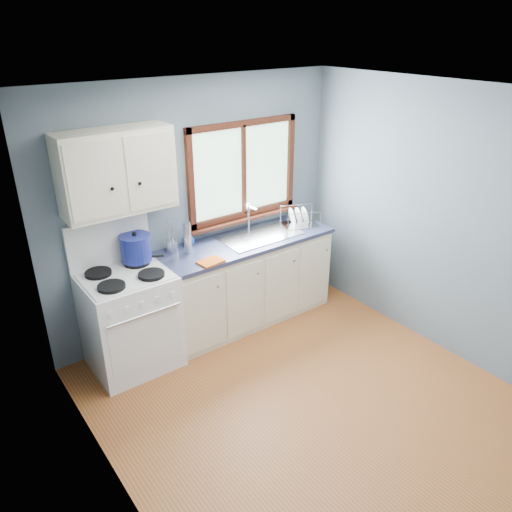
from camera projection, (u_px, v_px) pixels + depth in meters
floor at (315, 409)px, 4.18m from camera, size 3.20×3.60×0.02m
ceiling at (335, 96)px, 3.10m from camera, size 3.20×3.60×0.02m
wall_back at (198, 208)px, 4.95m from camera, size 3.20×0.02×2.50m
wall_left at (112, 355)px, 2.77m from camera, size 0.02×3.60×2.50m
wall_right at (454, 226)px, 4.50m from camera, size 0.02×3.60×2.50m
gas_range at (130, 318)px, 4.52m from camera, size 0.76×0.69×1.36m
base_cabinets at (246, 284)px, 5.27m from camera, size 1.85×0.60×0.88m
countertop at (246, 242)px, 5.06m from camera, size 1.89×0.64×0.04m
sink at (260, 241)px, 5.18m from camera, size 0.84×0.46×0.44m
window at (244, 177)px, 5.12m from camera, size 1.36×0.10×1.03m
upper_cabinets at (117, 172)px, 4.13m from camera, size 0.95×0.35×0.70m
skillet at (139, 258)px, 4.52m from camera, size 0.36×0.30×0.05m
stockpot at (136, 248)px, 4.49m from camera, size 0.35×0.35×0.28m
utensil_crock at (172, 246)px, 4.76m from camera, size 0.13×0.13×0.34m
thermos at (187, 238)px, 4.70m from camera, size 0.09×0.09×0.32m
soap_bottle at (189, 235)px, 4.83m from camera, size 0.14×0.14×0.27m
dish_towel at (211, 262)px, 4.58m from camera, size 0.25×0.19×0.02m
dish_rack at (299, 220)px, 5.41m from camera, size 0.46×0.41×0.20m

